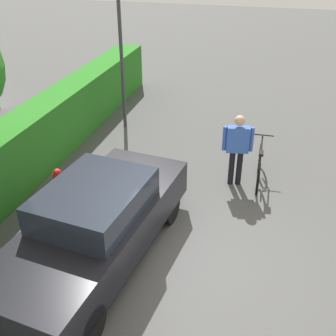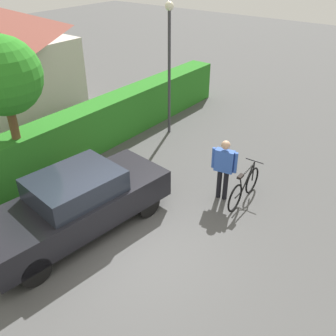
# 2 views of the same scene
# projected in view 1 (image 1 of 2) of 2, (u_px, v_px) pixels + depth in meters

# --- Properties ---
(ground_plane) EXTENTS (60.00, 60.00, 0.00)m
(ground_plane) POSITION_uv_depth(u_px,v_px,m) (180.00, 263.00, 7.26)
(ground_plane) COLOR #4A4A4A
(parked_car_near) EXTENTS (4.69, 2.22, 1.53)m
(parked_car_near) POSITION_uv_depth(u_px,v_px,m) (96.00, 224.00, 6.95)
(parked_car_near) COLOR black
(parked_car_near) RESTS_ON ground
(bicycle) EXTENTS (1.76, 0.50, 1.00)m
(bicycle) POSITION_uv_depth(u_px,v_px,m) (259.00, 167.00, 9.43)
(bicycle) COLOR black
(bicycle) RESTS_ON ground
(person_rider) EXTENTS (0.29, 0.67, 1.71)m
(person_rider) POSITION_uv_depth(u_px,v_px,m) (237.00, 145.00, 9.06)
(person_rider) COLOR black
(person_rider) RESTS_ON ground
(street_lamp) EXTENTS (0.28, 0.28, 4.39)m
(street_lamp) POSITION_uv_depth(u_px,v_px,m) (120.00, 30.00, 11.00)
(street_lamp) COLOR #38383D
(street_lamp) RESTS_ON ground
(fire_hydrant) EXTENTS (0.20, 0.20, 0.81)m
(fire_hydrant) POSITION_uv_depth(u_px,v_px,m) (59.00, 185.00, 8.73)
(fire_hydrant) COLOR red
(fire_hydrant) RESTS_ON ground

